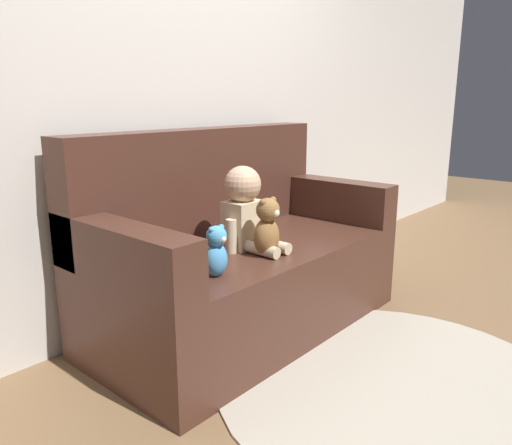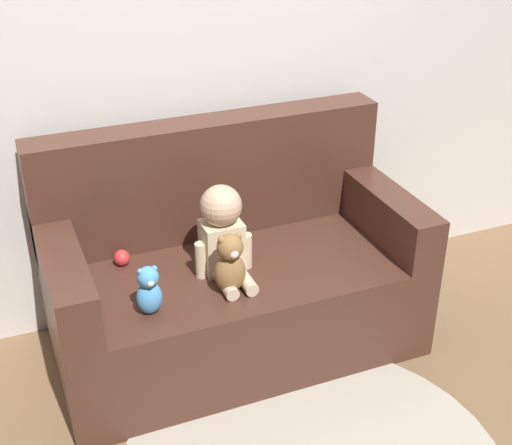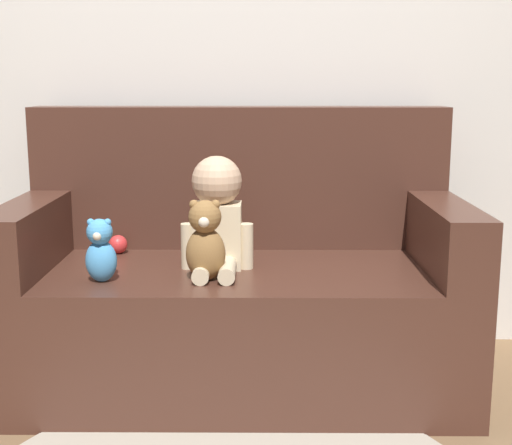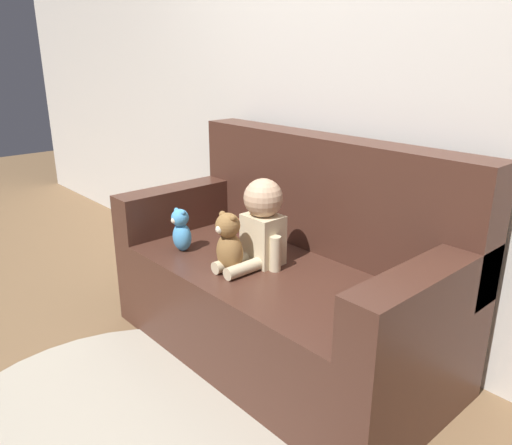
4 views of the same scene
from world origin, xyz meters
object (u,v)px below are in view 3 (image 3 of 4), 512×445
Objects in this scene: toy_ball at (118,244)px; couch at (238,287)px; plush_toy_side at (101,251)px; person_baby at (217,216)px; teddy_bear_brown at (205,241)px.

couch is at bearing -12.77° from toy_ball.
plush_toy_side is at bearing -146.76° from couch.
couch is at bearing 33.24° from plush_toy_side.
teddy_bear_brown is at bearing -100.18° from person_baby.
teddy_bear_brown reaches higher than toy_ball.
couch is 5.95× the size of teddy_bear_brown.
person_baby reaches higher than plush_toy_side.
toy_ball is at bearing 167.23° from couch.
couch reaches higher than toy_ball.
plush_toy_side is at bearing -86.70° from toy_ball.
toy_ball is at bearing 151.48° from person_baby.
person_baby is at bearing -122.62° from couch.
teddy_bear_brown reaches higher than plush_toy_side.
plush_toy_side reaches higher than toy_ball.
couch reaches higher than plush_toy_side.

